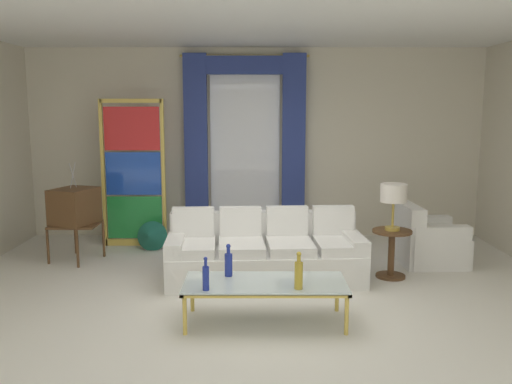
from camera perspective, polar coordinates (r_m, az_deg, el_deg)
The scene contains 15 objects.
ground_plane at distance 5.94m, azimuth -0.32°, elevation -11.44°, with size 16.00×16.00×0.00m, color silver.
wall_rear at distance 8.64m, azimuth -0.31°, elevation 5.18°, with size 8.00×0.12×3.00m, color beige.
ceiling_slab at distance 6.44m, azimuth -0.34°, elevation 17.45°, with size 8.00×7.60×0.04m, color white.
curtained_window at distance 8.47m, azimuth -1.45°, elevation 6.73°, with size 2.00×0.17×2.70m.
couch_white_long at distance 6.57m, azimuth 0.71°, elevation -6.61°, with size 2.39×1.06×0.86m.
coffee_table at distance 5.24m, azimuth 0.75°, elevation -9.86°, with size 1.57×0.66×0.41m.
bottle_blue_decanter at distance 4.99m, azimuth -5.60°, elevation -8.98°, with size 0.06×0.06×0.32m.
bottle_crystal_tall at distance 5.37m, azimuth -3.18°, elevation -7.57°, with size 0.08×0.08×0.33m.
bottle_amber_squat at distance 5.01m, azimuth 4.33°, elevation -8.66°, with size 0.08×0.08×0.35m.
vintage_tv at distance 7.65m, azimuth -19.01°, elevation -1.63°, with size 0.68×0.73×1.35m.
armchair_white at distance 7.55m, azimuth 17.44°, elevation -5.11°, with size 0.85×0.85×0.80m.
stained_glass_divider at distance 8.18m, azimuth -13.16°, elevation 1.62°, with size 0.95×0.05×2.20m.
peacock_figurine at distance 7.94m, azimuth -11.37°, elevation -4.70°, with size 0.44×0.60×0.50m.
round_side_table at distance 6.80m, azimuth 13.99°, elevation -5.91°, with size 0.48×0.48×0.59m.
table_lamp_brass at distance 6.66m, azimuth 14.21°, elevation -0.31°, with size 0.32×0.32×0.57m.
Camera 1 is at (0.01, -5.57, 2.07)m, focal length 37.57 mm.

